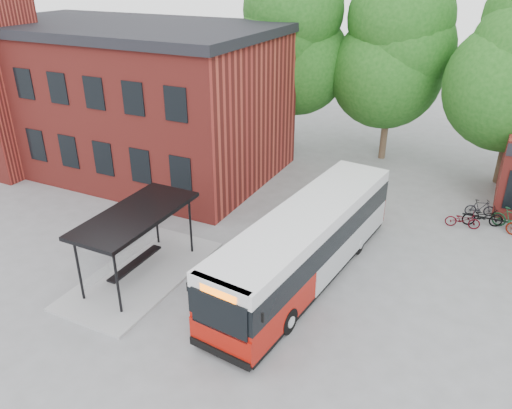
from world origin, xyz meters
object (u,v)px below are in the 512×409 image
at_px(bicycle_2, 483,216).
at_px(city_bus, 306,245).
at_px(bus_shelter, 139,245).
at_px(bicycle_3, 512,219).
at_px(bicycle_1, 480,208).
at_px(bicycle_0, 463,220).

bearing_deg(bicycle_2, city_bus, 124.11).
bearing_deg(bus_shelter, bicycle_3, 39.32).
height_order(bicycle_1, bicycle_3, bicycle_3).
distance_m(bicycle_1, bicycle_3, 1.71).
relative_size(bicycle_0, bicycle_3, 0.87).
xyz_separation_m(city_bus, bicycle_1, (5.93, 8.97, -1.04)).
relative_size(city_bus, bicycle_0, 7.34).
relative_size(bus_shelter, city_bus, 0.60).
bearing_deg(bicycle_1, bicycle_0, 141.79).
xyz_separation_m(bicycle_2, bicycle_3, (1.25, 0.16, 0.05)).
height_order(bus_shelter, bicycle_3, bus_shelter).
height_order(bicycle_0, bicycle_1, bicycle_1).
relative_size(city_bus, bicycle_1, 7.94).
bearing_deg(bus_shelter, bicycle_0, 42.03).
bearing_deg(bicycle_3, bicycle_2, 115.57).
xyz_separation_m(bicycle_1, bicycle_3, (1.43, -0.93, 0.11)).
distance_m(bicycle_2, bicycle_3, 1.26).
relative_size(bus_shelter, bicycle_2, 3.68).
relative_size(bicycle_1, bicycle_2, 0.78).
xyz_separation_m(city_bus, bicycle_3, (7.36, 8.04, -0.94)).
height_order(city_bus, bicycle_3, city_bus).
bearing_deg(bicycle_3, bicycle_0, 128.83).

